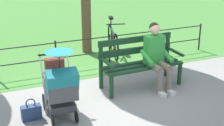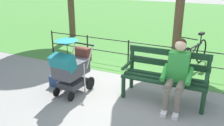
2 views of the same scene
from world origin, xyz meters
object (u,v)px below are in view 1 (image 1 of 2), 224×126
at_px(person_on_bench, 157,55).
at_px(park_bench, 139,60).
at_px(stroller, 60,83).
at_px(handbag, 31,112).
at_px(bicycle, 113,40).

bearing_deg(person_on_bench, park_bench, -41.52).
bearing_deg(stroller, person_on_bench, -168.54).
bearing_deg(handbag, stroller, 168.30).
bearing_deg(person_on_bench, stroller, 11.46).
bearing_deg(handbag, bicycle, -135.25).
xyz_separation_m(stroller, handbag, (0.47, -0.10, -0.47)).
bearing_deg(handbag, person_on_bench, -172.88).
xyz_separation_m(park_bench, stroller, (1.76, 0.63, 0.07)).
distance_m(park_bench, stroller, 1.88).
bearing_deg(bicycle, park_bench, 81.94).
relative_size(park_bench, stroller, 1.40).
relative_size(handbag, bicycle, 0.23).
relative_size(person_on_bench, stroller, 1.11).
height_order(park_bench, bicycle, park_bench).
height_order(person_on_bench, handbag, person_on_bench).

